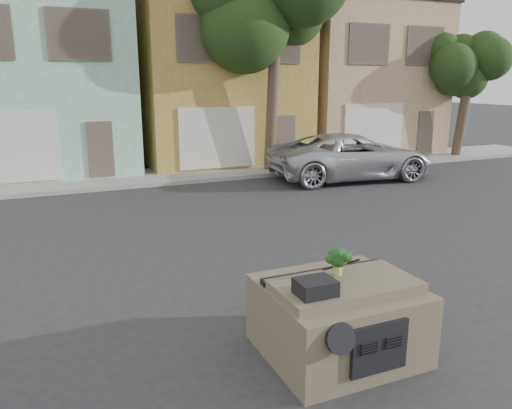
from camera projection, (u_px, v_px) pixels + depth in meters
ground_plane at (253, 277)px, 9.68m from camera, size 120.00×120.00×0.00m
sidewalk at (145, 178)px, 19.00m from camera, size 40.00×3.00×0.15m
townhouse_mint at (34, 78)px, 20.30m from camera, size 7.20×8.20×7.55m
townhouse_tan at (209, 78)px, 23.20m from camera, size 7.20×8.20×7.55m
townhouse_beige at (346, 78)px, 26.09m from camera, size 7.20×8.20×7.55m
silver_pickup at (351, 179)px, 19.13m from camera, size 6.51×3.50×1.74m
tree_near at (272, 65)px, 19.29m from camera, size 4.40×4.00×8.50m
tree_far at (464, 95)px, 23.45m from camera, size 3.20×3.00×6.00m
car_dashboard at (338, 315)px, 6.88m from camera, size 2.00×1.80×1.12m
instrument_hump at (315, 287)px, 6.18m from camera, size 0.48×0.38×0.20m
wiper_arm at (342, 264)px, 7.18m from camera, size 0.69×0.15×0.02m
broccoli at (338, 262)px, 6.78m from camera, size 0.39×0.39×0.39m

